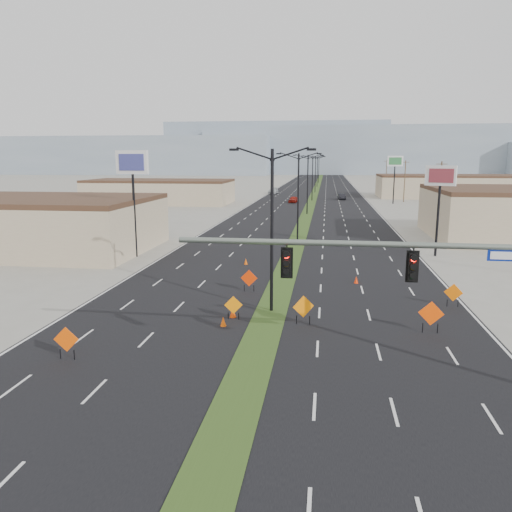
# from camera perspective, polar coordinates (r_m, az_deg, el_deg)

# --- Properties ---
(ground) EXTENTS (600.00, 600.00, 0.00)m
(ground) POSITION_cam_1_polar(r_m,az_deg,el_deg) (20.53, -2.06, -16.29)
(ground) COLOR gray
(ground) RESTS_ON ground
(road_surface) EXTENTS (25.00, 400.00, 0.02)m
(road_surface) POSITION_cam_1_polar(r_m,az_deg,el_deg) (118.36, 6.47, 6.46)
(road_surface) COLOR black
(road_surface) RESTS_ON ground
(median_strip) EXTENTS (2.00, 400.00, 0.04)m
(median_strip) POSITION_cam_1_polar(r_m,az_deg,el_deg) (118.36, 6.47, 6.46)
(median_strip) COLOR #334C1B
(median_strip) RESTS_ON ground
(building_sw_far) EXTENTS (30.00, 14.00, 4.50)m
(building_sw_far) POSITION_cam_1_polar(r_m,az_deg,el_deg) (109.04, -10.94, 7.13)
(building_sw_far) COLOR tan
(building_sw_far) RESTS_ON ground
(building_se_far) EXTENTS (44.00, 16.00, 5.00)m
(building_se_far) POSITION_cam_1_polar(r_m,az_deg,el_deg) (132.75, 23.38, 7.21)
(building_se_far) COLOR tan
(building_se_far) RESTS_ON ground
(mesa_west) EXTENTS (180.00, 50.00, 22.00)m
(mesa_west) POSITION_cam_1_polar(r_m,az_deg,el_deg) (322.42, -14.73, 11.03)
(mesa_west) COLOR gray
(mesa_west) RESTS_ON ground
(mesa_center) EXTENTS (220.00, 50.00, 28.00)m
(mesa_center) POSITION_cam_1_polar(r_m,az_deg,el_deg) (320.08, 14.93, 11.56)
(mesa_center) COLOR gray
(mesa_center) RESTS_ON ground
(mesa_backdrop) EXTENTS (140.00, 50.00, 32.00)m
(mesa_backdrop) POSITION_cam_1_polar(r_m,az_deg,el_deg) (339.63, 2.46, 12.21)
(mesa_backdrop) COLOR gray
(mesa_backdrop) RESTS_ON ground
(signal_mast) EXTENTS (16.30, 0.60, 8.00)m
(signal_mast) POSITION_cam_1_polar(r_m,az_deg,el_deg) (21.15, 22.38, -2.45)
(signal_mast) COLOR slate
(signal_mast) RESTS_ON ground
(streetlight_0) EXTENTS (5.15, 0.24, 10.02)m
(streetlight_0) POSITION_cam_1_polar(r_m,az_deg,el_deg) (30.38, 1.83, 3.49)
(streetlight_0) COLOR black
(streetlight_0) RESTS_ON ground
(streetlight_1) EXTENTS (5.15, 0.24, 10.02)m
(streetlight_1) POSITION_cam_1_polar(r_m,az_deg,el_deg) (58.16, 4.84, 7.10)
(streetlight_1) COLOR black
(streetlight_1) RESTS_ON ground
(streetlight_2) EXTENTS (5.15, 0.24, 10.02)m
(streetlight_2) POSITION_cam_1_polar(r_m,az_deg,el_deg) (86.09, 5.92, 8.37)
(streetlight_2) COLOR black
(streetlight_2) RESTS_ON ground
(streetlight_3) EXTENTS (5.15, 0.24, 10.02)m
(streetlight_3) POSITION_cam_1_polar(r_m,az_deg,el_deg) (114.05, 6.47, 9.02)
(streetlight_3) COLOR black
(streetlight_3) RESTS_ON ground
(streetlight_4) EXTENTS (5.15, 0.24, 10.02)m
(streetlight_4) POSITION_cam_1_polar(r_m,az_deg,el_deg) (142.03, 6.80, 9.41)
(streetlight_4) COLOR black
(streetlight_4) RESTS_ON ground
(streetlight_5) EXTENTS (5.15, 0.24, 10.02)m
(streetlight_5) POSITION_cam_1_polar(r_m,az_deg,el_deg) (170.01, 7.03, 9.67)
(streetlight_5) COLOR black
(streetlight_5) RESTS_ON ground
(streetlight_6) EXTENTS (5.15, 0.24, 10.02)m
(streetlight_6) POSITION_cam_1_polar(r_m,az_deg,el_deg) (198.00, 7.19, 9.86)
(streetlight_6) COLOR black
(streetlight_6) RESTS_ON ground
(utility_pole_1) EXTENTS (1.60, 0.20, 9.00)m
(utility_pole_1) POSITION_cam_1_polar(r_m,az_deg,el_deg) (79.86, 20.28, 7.01)
(utility_pole_1) COLOR #4C3823
(utility_pole_1) RESTS_ON ground
(utility_pole_2) EXTENTS (1.60, 0.20, 9.00)m
(utility_pole_2) POSITION_cam_1_polar(r_m,az_deg,el_deg) (114.27, 16.63, 8.26)
(utility_pole_2) COLOR #4C3823
(utility_pole_2) RESTS_ON ground
(utility_pole_3) EXTENTS (1.60, 0.20, 9.00)m
(utility_pole_3) POSITION_cam_1_polar(r_m,az_deg,el_deg) (148.96, 14.66, 8.92)
(utility_pole_3) COLOR #4C3823
(utility_pole_3) RESTS_ON ground
(car_left) EXTENTS (2.09, 4.19, 1.37)m
(car_left) POSITION_cam_1_polar(r_m,az_deg,el_deg) (108.70, 4.29, 6.46)
(car_left) COLOR maroon
(car_left) RESTS_ON ground
(car_mid) EXTENTS (1.92, 4.29, 1.37)m
(car_mid) POSITION_cam_1_polar(r_m,az_deg,el_deg) (118.08, 9.76, 6.70)
(car_mid) COLOR black
(car_mid) RESTS_ON ground
(car_far) EXTENTS (2.68, 5.57, 1.57)m
(car_far) POSITION_cam_1_polar(r_m,az_deg,el_deg) (135.87, 1.99, 7.45)
(car_far) COLOR #ABB1B5
(car_far) RESTS_ON ground
(construction_sign_0) EXTENTS (1.22, 0.14, 1.62)m
(construction_sign_0) POSITION_cam_1_polar(r_m,az_deg,el_deg) (25.60, -20.87, -9.02)
(construction_sign_0) COLOR #E24804
(construction_sign_0) RESTS_ON ground
(construction_sign_1) EXTENTS (1.08, 0.23, 1.44)m
(construction_sign_1) POSITION_cam_1_polar(r_m,az_deg,el_deg) (29.72, -2.60, -5.73)
(construction_sign_1) COLOR orange
(construction_sign_1) RESTS_ON ground
(construction_sign_2) EXTENTS (1.20, 0.06, 1.60)m
(construction_sign_2) POSITION_cam_1_polar(r_m,az_deg,el_deg) (35.80, -0.80, -2.63)
(construction_sign_2) COLOR red
(construction_sign_2) RESTS_ON ground
(construction_sign_3) EXTENTS (1.19, 0.58, 1.73)m
(construction_sign_3) POSITION_cam_1_polar(r_m,az_deg,el_deg) (28.91, 5.43, -5.89)
(construction_sign_3) COLOR orange
(construction_sign_3) RESTS_ON ground
(construction_sign_4) EXTENTS (1.35, 0.27, 1.81)m
(construction_sign_4) POSITION_cam_1_polar(r_m,az_deg,el_deg) (29.01, 19.38, -6.32)
(construction_sign_4) COLOR #FF4705
(construction_sign_4) RESTS_ON ground
(construction_sign_5) EXTENTS (1.14, 0.31, 1.55)m
(construction_sign_5) POSITION_cam_1_polar(r_m,az_deg,el_deg) (34.56, 21.63, -4.00)
(construction_sign_5) COLOR #E05E04
(construction_sign_5) RESTS_ON ground
(cone_0) EXTENTS (0.41, 0.41, 0.58)m
(cone_0) POSITION_cam_1_polar(r_m,az_deg,el_deg) (28.75, -3.77, -7.49)
(cone_0) COLOR #E04A04
(cone_0) RESTS_ON ground
(cone_1) EXTENTS (0.52, 0.52, 0.66)m
(cone_1) POSITION_cam_1_polar(r_m,az_deg,el_deg) (30.25, -2.67, -6.44)
(cone_1) COLOR #D63904
(cone_1) RESTS_ON ground
(cone_2) EXTENTS (0.40, 0.40, 0.56)m
(cone_2) POSITION_cam_1_polar(r_m,az_deg,el_deg) (39.04, 11.38, -2.69)
(cone_2) COLOR red
(cone_2) RESTS_ON ground
(cone_3) EXTENTS (0.38, 0.38, 0.56)m
(cone_3) POSITION_cam_1_polar(r_m,az_deg,el_deg) (45.04, -1.17, -0.63)
(cone_3) COLOR #DC4E04
(cone_3) RESTS_ON ground
(pole_sign_west) EXTENTS (3.33, 0.90, 10.18)m
(pole_sign_west) POSITION_cam_1_polar(r_m,az_deg,el_deg) (49.23, -13.95, 9.52)
(pole_sign_west) COLOR black
(pole_sign_west) RESTS_ON ground
(pole_sign_east_near) EXTENTS (2.75, 1.50, 8.77)m
(pole_sign_east_near) POSITION_cam_1_polar(r_m,az_deg,el_deg) (51.32, 20.31, 7.82)
(pole_sign_east_near) COLOR black
(pole_sign_east_near) RESTS_ON ground
(pole_sign_east_far) EXTENTS (3.26, 0.64, 9.95)m
(pole_sign_east_far) POSITION_cam_1_polar(r_m,az_deg,el_deg) (109.75, 15.60, 10.03)
(pole_sign_east_far) COLOR black
(pole_sign_east_far) RESTS_ON ground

